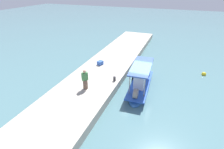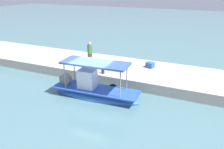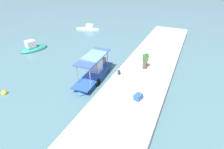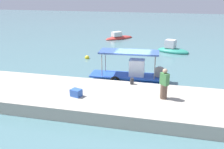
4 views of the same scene
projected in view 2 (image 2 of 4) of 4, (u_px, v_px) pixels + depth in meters
ground_plane at (93, 95)px, 15.69m from camera, size 120.00×120.00×0.00m
dock_quay at (118, 70)px, 19.21m from camera, size 36.00×5.03×0.75m
main_fishing_boat at (94, 91)px, 15.43m from camera, size 6.06×1.99×2.76m
fisherman_near_bollard at (90, 53)px, 19.58m from camera, size 0.56×0.56×1.78m
mooring_bollard at (103, 71)px, 17.39m from camera, size 0.24×0.24×0.42m
cargo_crate at (150, 65)px, 18.63m from camera, size 0.72×0.64×0.43m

